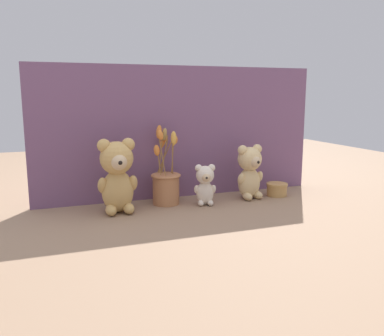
% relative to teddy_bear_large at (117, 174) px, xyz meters
% --- Properties ---
extents(ground_plane, '(4.00, 4.00, 0.00)m').
position_rel_teddy_bear_large_xyz_m(ground_plane, '(0.32, -0.00, -0.15)').
color(ground_plane, '#8E7056').
extents(backdrop_wall, '(1.31, 0.02, 0.59)m').
position_rel_teddy_bear_large_xyz_m(backdrop_wall, '(0.32, 0.16, 0.14)').
color(backdrop_wall, '#704C70').
rests_on(backdrop_wall, ground).
extents(teddy_bear_large, '(0.16, 0.15, 0.30)m').
position_rel_teddy_bear_large_xyz_m(teddy_bear_large, '(0.00, 0.00, 0.00)').
color(teddy_bear_large, tan).
rests_on(teddy_bear_large, ground).
extents(teddy_bear_medium, '(0.13, 0.12, 0.24)m').
position_rel_teddy_bear_large_xyz_m(teddy_bear_medium, '(0.60, 0.02, -0.03)').
color(teddy_bear_medium, '#DBBC84').
rests_on(teddy_bear_medium, ground).
extents(teddy_bear_small, '(0.10, 0.09, 0.17)m').
position_rel_teddy_bear_large_xyz_m(teddy_bear_small, '(0.37, -0.01, -0.06)').
color(teddy_bear_small, beige).
rests_on(teddy_bear_small, ground).
extents(flower_vase, '(0.13, 0.16, 0.34)m').
position_rel_teddy_bear_large_xyz_m(flower_vase, '(0.22, 0.06, -0.06)').
color(flower_vase, '#AD7047').
rests_on(flower_vase, ground).
extents(decorative_tin_tall, '(0.10, 0.10, 0.06)m').
position_rel_teddy_bear_large_xyz_m(decorative_tin_tall, '(0.74, 0.02, -0.12)').
color(decorative_tin_tall, tan).
rests_on(decorative_tin_tall, ground).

